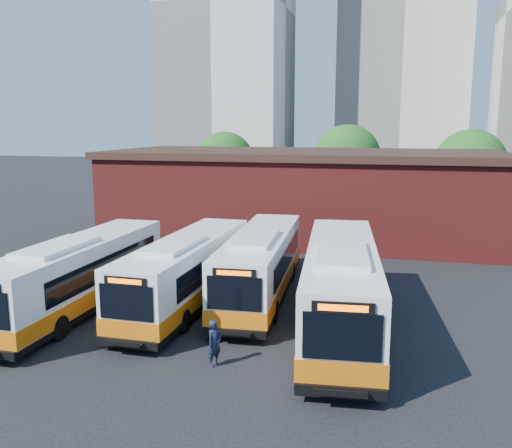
% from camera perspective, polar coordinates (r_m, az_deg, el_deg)
% --- Properties ---
extents(ground, '(220.00, 220.00, 0.00)m').
position_cam_1_polar(ground, '(22.62, -3.76, -11.02)').
color(ground, black).
extents(bus_west, '(2.64, 12.33, 3.35)m').
position_cam_1_polar(bus_west, '(25.63, -18.11, -5.36)').
color(bus_west, white).
rests_on(bus_west, ground).
extents(bus_midwest, '(2.61, 12.10, 3.29)m').
position_cam_1_polar(bus_midwest, '(25.27, -7.27, -5.21)').
color(bus_midwest, white).
rests_on(bus_midwest, ground).
extents(bus_mideast, '(3.36, 12.33, 3.32)m').
position_cam_1_polar(bus_mideast, '(26.17, 0.51, -4.55)').
color(bus_mideast, white).
rests_on(bus_mideast, ground).
extents(bus_east, '(4.07, 13.53, 3.64)m').
position_cam_1_polar(bus_east, '(22.44, 8.92, -6.83)').
color(bus_east, white).
rests_on(bus_east, ground).
extents(transit_worker, '(0.61, 0.71, 1.65)m').
position_cam_1_polar(transit_worker, '(19.16, -4.39, -12.42)').
color(transit_worker, '#131A36').
rests_on(transit_worker, ground).
extents(depot_building, '(28.60, 12.60, 6.40)m').
position_cam_1_polar(depot_building, '(40.84, 4.97, 3.30)').
color(depot_building, maroon).
rests_on(depot_building, ground).
extents(tree_west, '(6.00, 6.00, 7.65)m').
position_cam_1_polar(tree_west, '(54.71, -3.33, 6.55)').
color(tree_west, '#382314').
rests_on(tree_west, ground).
extents(tree_mid, '(6.56, 6.56, 8.36)m').
position_cam_1_polar(tree_mid, '(54.28, 9.57, 6.86)').
color(tree_mid, '#382314').
rests_on(tree_mid, ground).
extents(tree_east, '(6.24, 6.24, 7.96)m').
position_cam_1_polar(tree_east, '(51.50, 21.61, 5.82)').
color(tree_east, '#382314').
rests_on(tree_east, ground).
extents(tower_left, '(20.00, 18.00, 56.20)m').
position_cam_1_polar(tower_left, '(98.33, -3.01, 21.81)').
color(tower_left, beige).
rests_on(tower_left, ground).
extents(tower_center, '(22.00, 20.00, 61.20)m').
position_cam_1_polar(tower_center, '(108.28, 15.44, 21.75)').
color(tower_center, beige).
rests_on(tower_center, ground).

